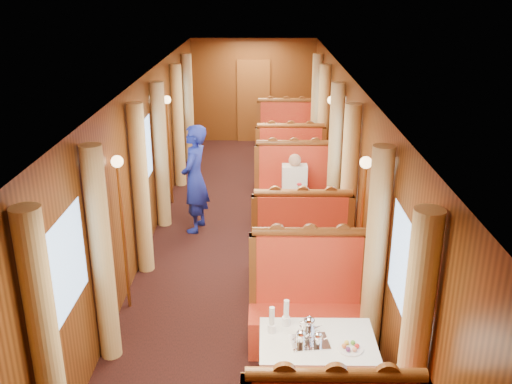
{
  "coord_description": "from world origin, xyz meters",
  "views": [
    {
      "loc": [
        0.25,
        -7.86,
        3.81
      ],
      "look_at": [
        0.15,
        -0.49,
        1.05
      ],
      "focal_mm": 40.0,
      "sensor_mm": 36.0,
      "label": 1
    }
  ],
  "objects_px": {
    "tea_tray": "(310,342)",
    "steward": "(195,179)",
    "banquette_far_fwd": "(290,168)",
    "rose_vase_far": "(289,129)",
    "table_mid": "(296,223)",
    "teapot_left": "(301,340)",
    "fruit_plate": "(350,348)",
    "table_far": "(288,155)",
    "passenger": "(294,183)",
    "banquette_near_aft": "(308,310)",
    "teapot_back": "(309,328)",
    "banquette_far_aft": "(286,140)",
    "rose_vase_mid": "(299,188)",
    "table_near": "(316,374)",
    "teapot_right": "(318,341)",
    "banquette_mid_fwd": "(300,250)",
    "banquette_mid_aft": "(293,196)"
  },
  "relations": [
    {
      "from": "table_mid",
      "to": "teapot_left",
      "type": "distance_m",
      "value": 3.61
    },
    {
      "from": "banquette_mid_aft",
      "to": "rose_vase_far",
      "type": "bearing_deg",
      "value": 89.67
    },
    {
      "from": "banquette_far_fwd",
      "to": "rose_vase_far",
      "type": "relative_size",
      "value": 3.72
    },
    {
      "from": "rose_vase_mid",
      "to": "steward",
      "type": "xyz_separation_m",
      "value": [
        -1.61,
        0.55,
        -0.06
      ]
    },
    {
      "from": "fruit_plate",
      "to": "banquette_far_fwd",
      "type": "bearing_deg",
      "value": 92.57
    },
    {
      "from": "banquette_far_aft",
      "to": "teapot_right",
      "type": "xyz_separation_m",
      "value": [
        -0.01,
        -8.11,
        0.38
      ]
    },
    {
      "from": "rose_vase_far",
      "to": "table_mid",
      "type": "bearing_deg",
      "value": -90.24
    },
    {
      "from": "banquette_mid_aft",
      "to": "fruit_plate",
      "type": "height_order",
      "value": "banquette_mid_aft"
    },
    {
      "from": "banquette_mid_fwd",
      "to": "banquette_mid_aft",
      "type": "bearing_deg",
      "value": 90.0
    },
    {
      "from": "fruit_plate",
      "to": "rose_vase_mid",
      "type": "xyz_separation_m",
      "value": [
        -0.24,
        3.66,
        0.16
      ]
    },
    {
      "from": "table_near",
      "to": "banquette_mid_fwd",
      "type": "bearing_deg",
      "value": 90.0
    },
    {
      "from": "banquette_far_aft",
      "to": "tea_tray",
      "type": "distance_m",
      "value": 8.07
    },
    {
      "from": "rose_vase_mid",
      "to": "rose_vase_far",
      "type": "relative_size",
      "value": 1.0
    },
    {
      "from": "banquette_far_fwd",
      "to": "rose_vase_mid",
      "type": "bearing_deg",
      "value": -89.29
    },
    {
      "from": "table_near",
      "to": "fruit_plate",
      "type": "distance_m",
      "value": 0.5
    },
    {
      "from": "banquette_far_aft",
      "to": "fruit_plate",
      "type": "distance_m",
      "value": 8.16
    },
    {
      "from": "tea_tray",
      "to": "teapot_back",
      "type": "bearing_deg",
      "value": 88.29
    },
    {
      "from": "table_far",
      "to": "tea_tray",
      "type": "relative_size",
      "value": 3.09
    },
    {
      "from": "banquette_far_fwd",
      "to": "rose_vase_far",
      "type": "xyz_separation_m",
      "value": [
        0.01,
        1.02,
        0.5
      ]
    },
    {
      "from": "rose_vase_mid",
      "to": "passenger",
      "type": "distance_m",
      "value": 0.76
    },
    {
      "from": "banquette_mid_aft",
      "to": "steward",
      "type": "xyz_separation_m",
      "value": [
        -1.58,
        -0.44,
        0.44
      ]
    },
    {
      "from": "fruit_plate",
      "to": "table_far",
      "type": "bearing_deg",
      "value": 92.21
    },
    {
      "from": "tea_tray",
      "to": "teapot_back",
      "type": "distance_m",
      "value": 0.15
    },
    {
      "from": "teapot_right",
      "to": "rose_vase_mid",
      "type": "relative_size",
      "value": 0.38
    },
    {
      "from": "rose_vase_mid",
      "to": "steward",
      "type": "distance_m",
      "value": 1.7
    },
    {
      "from": "table_mid",
      "to": "teapot_back",
      "type": "distance_m",
      "value": 3.44
    },
    {
      "from": "table_far",
      "to": "fruit_plate",
      "type": "xyz_separation_m",
      "value": [
        0.27,
        -7.14,
        0.39
      ]
    },
    {
      "from": "fruit_plate",
      "to": "banquette_near_aft",
      "type": "bearing_deg",
      "value": 103.44
    },
    {
      "from": "teapot_left",
      "to": "teapot_right",
      "type": "relative_size",
      "value": 1.08
    },
    {
      "from": "table_near",
      "to": "banquette_near_aft",
      "type": "xyz_separation_m",
      "value": [
        0.0,
        1.01,
        0.05
      ]
    },
    {
      "from": "banquette_far_fwd",
      "to": "fruit_plate",
      "type": "bearing_deg",
      "value": -87.43
    },
    {
      "from": "passenger",
      "to": "table_mid",
      "type": "bearing_deg",
      "value": -90.0
    },
    {
      "from": "banquette_far_fwd",
      "to": "banquette_far_aft",
      "type": "bearing_deg",
      "value": 90.0
    },
    {
      "from": "rose_vase_mid",
      "to": "rose_vase_far",
      "type": "height_order",
      "value": "same"
    },
    {
      "from": "tea_tray",
      "to": "steward",
      "type": "relative_size",
      "value": 0.2
    },
    {
      "from": "table_far",
      "to": "passenger",
      "type": "xyz_separation_m",
      "value": [
        -0.0,
        -2.74,
        0.37
      ]
    },
    {
      "from": "fruit_plate",
      "to": "rose_vase_mid",
      "type": "height_order",
      "value": "rose_vase_mid"
    },
    {
      "from": "rose_vase_mid",
      "to": "passenger",
      "type": "relative_size",
      "value": 0.47
    },
    {
      "from": "tea_tray",
      "to": "banquette_near_aft",
      "type": "bearing_deg",
      "value": 85.8
    },
    {
      "from": "teapot_left",
      "to": "steward",
      "type": "bearing_deg",
      "value": 84.37
    },
    {
      "from": "banquette_mid_aft",
      "to": "teapot_left",
      "type": "relative_size",
      "value": 9.04
    },
    {
      "from": "tea_tray",
      "to": "teapot_left",
      "type": "relative_size",
      "value": 2.29
    },
    {
      "from": "banquette_mid_fwd",
      "to": "teapot_left",
      "type": "xyz_separation_m",
      "value": [
        -0.16,
        -2.57,
        0.39
      ]
    },
    {
      "from": "rose_vase_far",
      "to": "tea_tray",
      "type": "bearing_deg",
      "value": -90.75
    },
    {
      "from": "banquette_far_aft",
      "to": "fruit_plate",
      "type": "relative_size",
      "value": 5.87
    },
    {
      "from": "banquette_far_aft",
      "to": "teapot_back",
      "type": "relative_size",
      "value": 7.66
    },
    {
      "from": "table_mid",
      "to": "tea_tray",
      "type": "bearing_deg",
      "value": -91.26
    },
    {
      "from": "fruit_plate",
      "to": "steward",
      "type": "bearing_deg",
      "value": 113.75
    },
    {
      "from": "banquette_far_aft",
      "to": "teapot_back",
      "type": "height_order",
      "value": "banquette_far_aft"
    },
    {
      "from": "teapot_left",
      "to": "rose_vase_far",
      "type": "distance_m",
      "value": 7.09
    }
  ]
}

